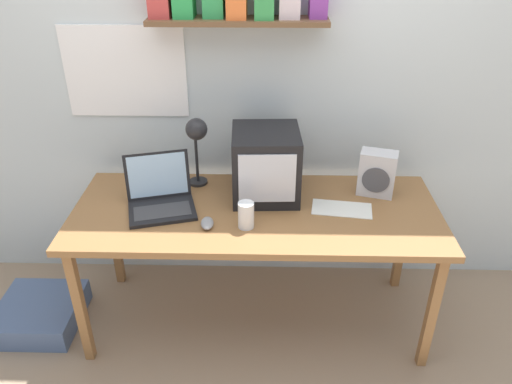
{
  "coord_description": "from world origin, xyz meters",
  "views": [
    {
      "loc": [
        0.05,
        -2.11,
        2.04
      ],
      "look_at": [
        0.0,
        0.0,
        0.83
      ],
      "focal_mm": 35.0,
      "sensor_mm": 36.0,
      "label": 1
    }
  ],
  "objects": [
    {
      "name": "desk_lamp",
      "position": [
        -0.31,
        0.21,
        1.03
      ],
      "size": [
        0.12,
        0.17,
        0.4
      ],
      "rotation": [
        0.0,
        0.0,
        0.28
      ],
      "color": "#232326",
      "rests_on": "corner_desk"
    },
    {
      "name": "computer_mouse",
      "position": [
        -0.23,
        -0.15,
        0.74
      ],
      "size": [
        0.07,
        0.11,
        0.03
      ],
      "rotation": [
        0.0,
        0.0,
        0.1
      ],
      "color": "gray",
      "rests_on": "corner_desk"
    },
    {
      "name": "printed_handout",
      "position": [
        -0.55,
        0.23,
        0.73
      ],
      "size": [
        0.26,
        0.22,
        0.0
      ],
      "rotation": [
        0.0,
        0.0,
        -0.41
      ],
      "color": "silver",
      "rests_on": "corner_desk"
    },
    {
      "name": "space_heater",
      "position": [
        0.62,
        0.18,
        0.84
      ],
      "size": [
        0.21,
        0.15,
        0.24
      ],
      "rotation": [
        0.0,
        0.0,
        -0.28
      ],
      "color": "silver",
      "rests_on": "corner_desk"
    },
    {
      "name": "ground_plane",
      "position": [
        0.0,
        0.0,
        0.0
      ],
      "size": [
        12.0,
        12.0,
        0.0
      ],
      "primitive_type": "plane",
      "color": "#9C8369"
    },
    {
      "name": "crt_monitor",
      "position": [
        0.05,
        0.15,
        0.9
      ],
      "size": [
        0.35,
        0.36,
        0.35
      ],
      "rotation": [
        0.0,
        0.0,
        0.05
      ],
      "color": "black",
      "rests_on": "corner_desk"
    },
    {
      "name": "juice_glass",
      "position": [
        -0.04,
        -0.16,
        0.78
      ],
      "size": [
        0.08,
        0.08,
        0.13
      ],
      "color": "white",
      "rests_on": "corner_desk"
    },
    {
      "name": "laptop",
      "position": [
        -0.48,
        0.02,
        0.79
      ],
      "size": [
        0.39,
        0.36,
        0.25
      ],
      "rotation": [
        0.0,
        0.0,
        0.27
      ],
      "color": "black",
      "rests_on": "corner_desk"
    },
    {
      "name": "corner_desk",
      "position": [
        0.0,
        0.0,
        0.67
      ],
      "size": [
        1.83,
        0.74,
        0.73
      ],
      "color": "olive",
      "rests_on": "ground_plane"
    },
    {
      "name": "loose_paper_near_laptop",
      "position": [
        0.43,
        0.01,
        0.73
      ],
      "size": [
        0.31,
        0.19,
        0.0
      ],
      "rotation": [
        0.0,
        0.0,
        -0.14
      ],
      "color": "white",
      "rests_on": "corner_desk"
    },
    {
      "name": "floor_cushion",
      "position": [
        -1.21,
        -0.07,
        0.07
      ],
      "size": [
        0.44,
        0.44,
        0.13
      ],
      "color": "slate",
      "rests_on": "ground_plane"
    },
    {
      "name": "back_wall",
      "position": [
        -0.01,
        0.49,
        1.31
      ],
      "size": [
        5.6,
        0.24,
        2.6
      ],
      "color": "silver",
      "rests_on": "ground_plane"
    }
  ]
}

